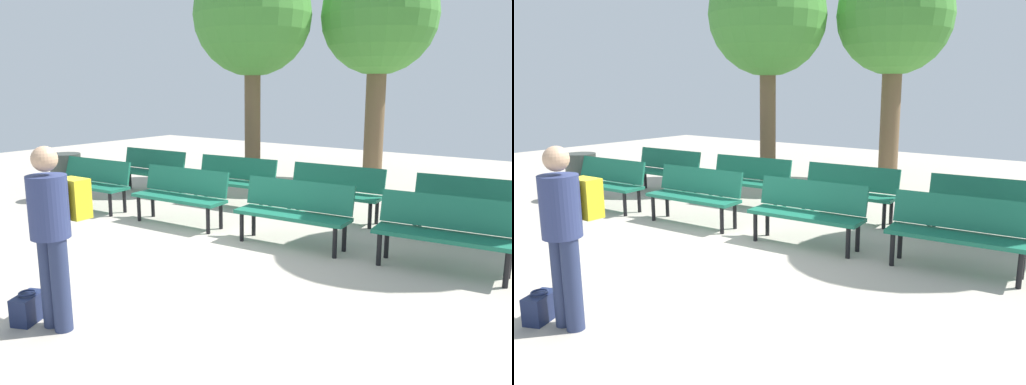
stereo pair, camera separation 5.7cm
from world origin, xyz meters
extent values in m
plane|color=#B2A899|center=(0.00, 0.00, 0.00)|extent=(24.00, 24.00, 0.00)
cube|color=#19664C|center=(-3.08, 1.25, 0.43)|extent=(1.63, 0.55, 0.05)
cube|color=#19664C|center=(-3.09, 1.45, 0.68)|extent=(1.60, 0.24, 0.40)
cylinder|color=black|center=(-3.76, 1.04, 0.20)|extent=(0.06, 0.06, 0.40)
cylinder|color=black|center=(-2.37, 1.14, 0.20)|extent=(0.06, 0.06, 0.40)
cylinder|color=black|center=(-3.79, 1.36, 0.20)|extent=(0.06, 0.06, 0.40)
cylinder|color=black|center=(-2.39, 1.46, 0.20)|extent=(0.06, 0.06, 0.40)
cube|color=#19664C|center=(-1.07, 1.44, 0.43)|extent=(1.63, 0.55, 0.05)
cube|color=#19664C|center=(-1.08, 1.63, 0.68)|extent=(1.60, 0.23, 0.40)
cylinder|color=black|center=(-1.76, 1.23, 0.20)|extent=(0.06, 0.06, 0.40)
cylinder|color=black|center=(-0.36, 1.32, 0.20)|extent=(0.06, 0.06, 0.40)
cylinder|color=black|center=(-1.78, 1.55, 0.20)|extent=(0.06, 0.06, 0.40)
cylinder|color=black|center=(-0.38, 1.64, 0.20)|extent=(0.06, 0.06, 0.40)
cube|color=#19664C|center=(0.94, 1.55, 0.43)|extent=(1.63, 0.57, 0.05)
cube|color=#19664C|center=(0.92, 1.75, 0.68)|extent=(1.60, 0.25, 0.40)
cylinder|color=black|center=(0.25, 1.34, 0.20)|extent=(0.06, 0.06, 0.40)
cylinder|color=black|center=(1.65, 1.45, 0.20)|extent=(0.06, 0.06, 0.40)
cylinder|color=black|center=(0.23, 1.65, 0.20)|extent=(0.06, 0.06, 0.40)
cylinder|color=black|center=(1.62, 1.77, 0.20)|extent=(0.06, 0.06, 0.40)
cube|color=#19664C|center=(2.89, 1.76, 0.43)|extent=(1.64, 0.59, 0.05)
cube|color=#19664C|center=(2.87, 1.96, 0.68)|extent=(1.60, 0.28, 0.40)
cylinder|color=black|center=(2.21, 1.53, 0.20)|extent=(0.06, 0.06, 0.40)
cylinder|color=black|center=(3.60, 1.67, 0.20)|extent=(0.06, 0.06, 0.40)
cylinder|color=black|center=(2.17, 1.85, 0.20)|extent=(0.06, 0.06, 0.40)
cylinder|color=black|center=(3.57, 1.99, 0.20)|extent=(0.06, 0.06, 0.40)
cube|color=#19664C|center=(-3.26, 2.80, 0.43)|extent=(1.62, 0.53, 0.05)
cube|color=#19664C|center=(-3.27, 3.00, 0.68)|extent=(1.60, 0.21, 0.40)
cylinder|color=black|center=(-3.95, 2.60, 0.20)|extent=(0.06, 0.06, 0.40)
cylinder|color=black|center=(-2.55, 2.67, 0.20)|extent=(0.06, 0.06, 0.40)
cylinder|color=black|center=(-3.96, 2.92, 0.20)|extent=(0.06, 0.06, 0.40)
cylinder|color=black|center=(-2.57, 2.99, 0.20)|extent=(0.06, 0.06, 0.40)
cube|color=#19664C|center=(-1.19, 2.92, 0.43)|extent=(1.63, 0.59, 0.05)
cube|color=#19664C|center=(-1.21, 3.12, 0.68)|extent=(1.60, 0.27, 0.40)
cylinder|color=black|center=(-1.87, 2.70, 0.20)|extent=(0.06, 0.06, 0.40)
cylinder|color=black|center=(-0.48, 2.83, 0.20)|extent=(0.06, 0.06, 0.40)
cylinder|color=black|center=(-1.90, 3.02, 0.20)|extent=(0.06, 0.06, 0.40)
cylinder|color=black|center=(-0.51, 3.15, 0.20)|extent=(0.06, 0.06, 0.40)
cube|color=#19664C|center=(0.74, 3.10, 0.43)|extent=(1.63, 0.55, 0.05)
cube|color=#19664C|center=(0.73, 3.30, 0.68)|extent=(1.60, 0.23, 0.40)
cylinder|color=black|center=(0.05, 2.89, 0.20)|extent=(0.06, 0.06, 0.40)
cylinder|color=black|center=(1.45, 2.99, 0.20)|extent=(0.06, 0.06, 0.40)
cylinder|color=black|center=(0.03, 3.21, 0.20)|extent=(0.06, 0.06, 0.40)
cylinder|color=black|center=(1.43, 3.31, 0.20)|extent=(0.06, 0.06, 0.40)
cube|color=#19664C|center=(2.82, 3.23, 0.43)|extent=(1.64, 0.59, 0.05)
cube|color=#19664C|center=(2.80, 3.43, 0.68)|extent=(1.60, 0.28, 0.40)
cylinder|color=black|center=(2.14, 3.01, 0.20)|extent=(0.06, 0.06, 0.40)
cylinder|color=black|center=(2.11, 3.32, 0.20)|extent=(0.06, 0.06, 0.40)
cylinder|color=brown|center=(-0.14, 6.74, 1.44)|extent=(0.43, 0.43, 2.87)
sphere|color=#478E38|center=(-0.14, 6.74, 3.63)|extent=(2.51, 2.51, 2.51)
cylinder|color=brown|center=(-2.30, 5.06, 1.43)|extent=(0.35, 0.35, 2.85)
sphere|color=#478E38|center=(-2.30, 5.06, 3.62)|extent=(2.55, 2.55, 2.55)
cylinder|color=navy|center=(0.59, -1.72, 0.42)|extent=(0.16, 0.16, 0.85)
cylinder|color=navy|center=(0.43, -1.72, 0.42)|extent=(0.16, 0.16, 0.85)
cylinder|color=navy|center=(0.51, -1.72, 1.12)|extent=(0.35, 0.35, 0.55)
sphere|color=tan|center=(0.51, -1.72, 1.54)|extent=(0.22, 0.22, 0.22)
cube|color=yellow|center=(0.50, -1.46, 1.15)|extent=(0.29, 0.19, 0.36)
cube|color=#192347|center=(0.18, -1.80, 0.13)|extent=(0.29, 0.37, 0.26)
torus|color=#192347|center=(0.18, -1.80, 0.28)|extent=(0.16, 0.16, 0.02)
cylinder|color=#383D38|center=(-4.11, 1.51, 0.44)|extent=(0.57, 0.57, 0.88)
camera|label=1|loc=(4.45, -4.11, 2.14)|focal=35.64mm
camera|label=2|loc=(4.50, -4.07, 2.14)|focal=35.64mm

